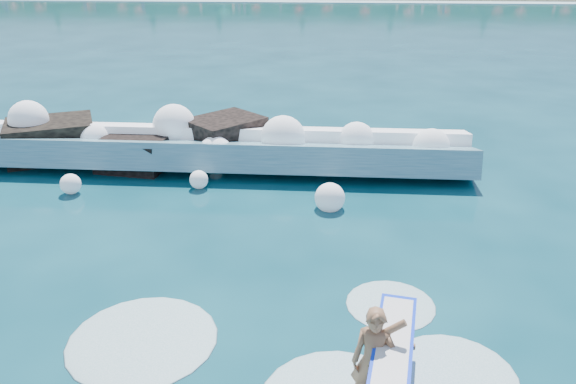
# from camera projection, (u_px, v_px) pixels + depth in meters

# --- Properties ---
(ground) EXTENTS (200.00, 200.00, 0.00)m
(ground) POSITION_uv_depth(u_px,v_px,m) (209.00, 281.00, 11.68)
(ground) COLOR #083441
(ground) RESTS_ON ground
(wet_band) EXTENTS (140.00, 5.00, 0.08)m
(wet_band) POSITION_uv_depth(u_px,v_px,m) (313.00, 1.00, 72.92)
(wet_band) COLOR silver
(wet_band) RESTS_ON ground
(breaking_wave) EXTENTS (16.86, 2.68, 1.45)m
(breaking_wave) POSITION_uv_depth(u_px,v_px,m) (199.00, 150.00, 17.73)
(breaking_wave) COLOR teal
(breaking_wave) RESTS_ON ground
(rock_cluster) EXTENTS (8.75, 3.53, 1.56)m
(rock_cluster) POSITION_uv_depth(u_px,v_px,m) (130.00, 145.00, 18.22)
(rock_cluster) COLOR black
(rock_cluster) RESTS_ON ground
(surfer_with_board) EXTENTS (1.17, 3.01, 1.86)m
(surfer_with_board) POSITION_uv_depth(u_px,v_px,m) (378.00, 358.00, 8.45)
(surfer_with_board) COLOR brown
(surfer_with_board) RESTS_ON ground
(wave_spray) EXTENTS (15.50, 4.64, 2.01)m
(wave_spray) POSITION_uv_depth(u_px,v_px,m) (209.00, 138.00, 17.47)
(wave_spray) COLOR white
(wave_spray) RESTS_ON ground
(surf_foam) EXTENTS (9.14, 5.65, 0.13)m
(surf_foam) POSITION_uv_depth(u_px,v_px,m) (296.00, 375.00, 9.10)
(surf_foam) COLOR silver
(surf_foam) RESTS_ON ground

